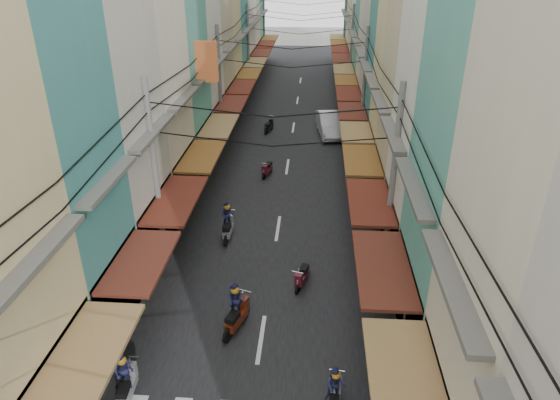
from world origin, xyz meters
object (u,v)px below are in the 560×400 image
at_px(white_car, 330,134).
at_px(bicycle, 464,371).
at_px(traffic_sign, 405,312).
at_px(market_umbrella, 507,375).

height_order(white_car, bicycle, white_car).
bearing_deg(bicycle, traffic_sign, 88.97).
height_order(bicycle, traffic_sign, traffic_sign).
relative_size(bicycle, traffic_sign, 0.57).
xyz_separation_m(bicycle, market_umbrella, (0.30, -2.10, 2.01)).
bearing_deg(bicycle, market_umbrella, -161.57).
height_order(bicycle, market_umbrella, market_umbrella).
relative_size(bicycle, market_umbrella, 0.69).
relative_size(market_umbrella, traffic_sign, 0.83).
bearing_deg(market_umbrella, traffic_sign, 133.77).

